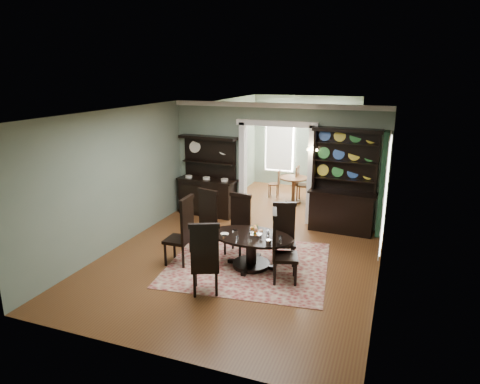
% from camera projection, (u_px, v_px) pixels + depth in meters
% --- Properties ---
extents(room, '(5.51, 6.01, 3.01)m').
position_uv_depth(room, '(234.00, 189.00, 8.18)').
color(room, brown).
rests_on(room, ground).
extents(parlor, '(3.51, 3.50, 3.01)m').
position_uv_depth(parlor, '(299.00, 146.00, 13.15)').
color(parlor, brown).
rests_on(parlor, ground).
extents(doorway_trim, '(2.08, 0.25, 2.57)m').
position_uv_depth(doorway_trim, '(276.00, 158.00, 10.84)').
color(doorway_trim, silver).
rests_on(doorway_trim, floor).
extents(right_window, '(0.15, 1.47, 2.12)m').
position_uv_depth(right_window, '(384.00, 189.00, 8.07)').
color(right_window, white).
rests_on(right_window, wall_right).
extents(wall_sconce, '(0.27, 0.21, 0.21)m').
position_uv_depth(wall_sconce, '(313.00, 151.00, 10.31)').
color(wall_sconce, '#D18737').
rests_on(wall_sconce, back_wall_right).
extents(rug, '(3.42, 3.18, 0.01)m').
position_uv_depth(rug, '(249.00, 264.00, 8.61)').
color(rug, maroon).
rests_on(rug, floor).
extents(dining_table, '(1.74, 1.65, 0.66)m').
position_uv_depth(dining_table, '(251.00, 245.00, 8.39)').
color(dining_table, black).
rests_on(dining_table, rug).
extents(centerpiece, '(1.27, 0.82, 0.21)m').
position_uv_depth(centerpiece, '(255.00, 233.00, 8.29)').
color(centerpiece, white).
rests_on(centerpiece, dining_table).
extents(chair_far_left, '(0.60, 0.58, 1.34)m').
position_uv_depth(chair_far_left, '(205.00, 219.00, 9.12)').
color(chair_far_left, black).
rests_on(chair_far_left, rug).
extents(chair_far_mid, '(0.52, 0.50, 1.28)m').
position_uv_depth(chair_far_mid, '(239.00, 222.00, 9.03)').
color(chair_far_mid, black).
rests_on(chair_far_mid, rug).
extents(chair_far_right, '(0.57, 0.56, 1.24)m').
position_uv_depth(chair_far_right, '(284.00, 232.00, 8.56)').
color(chair_far_right, black).
rests_on(chair_far_right, rug).
extents(chair_end_left, '(0.51, 0.54, 1.41)m').
position_uv_depth(chair_end_left, '(183.00, 229.00, 8.44)').
color(chair_end_left, black).
rests_on(chair_end_left, rug).
extents(chair_end_right, '(0.60, 0.62, 1.36)m').
position_uv_depth(chair_end_right, '(279.00, 245.00, 7.74)').
color(chair_end_right, black).
rests_on(chair_end_right, rug).
extents(chair_near, '(0.65, 0.63, 1.35)m').
position_uv_depth(chair_near, '(205.00, 257.00, 7.25)').
color(chair_near, black).
rests_on(chair_near, rug).
extents(sideboard, '(1.64, 0.69, 2.11)m').
position_uv_depth(sideboard, '(208.00, 187.00, 11.46)').
color(sideboard, black).
rests_on(sideboard, floor).
extents(welsh_dresser, '(1.62, 0.67, 2.49)m').
position_uv_depth(welsh_dresser, '(343.00, 195.00, 10.20)').
color(welsh_dresser, black).
rests_on(welsh_dresser, floor).
extents(parlor_table, '(0.83, 0.83, 0.76)m').
position_uv_depth(parlor_table, '(293.00, 186.00, 12.53)').
color(parlor_table, brown).
rests_on(parlor_table, parlor_floor).
extents(parlor_chair_left, '(0.36, 0.35, 0.84)m').
position_uv_depth(parlor_chair_left, '(276.00, 183.00, 13.10)').
color(parlor_chair_left, brown).
rests_on(parlor_chair_left, parlor_floor).
extents(parlor_chair_right, '(0.44, 0.44, 1.06)m').
position_uv_depth(parlor_chair_right, '(301.00, 183.00, 12.62)').
color(parlor_chair_right, brown).
rests_on(parlor_chair_right, parlor_floor).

